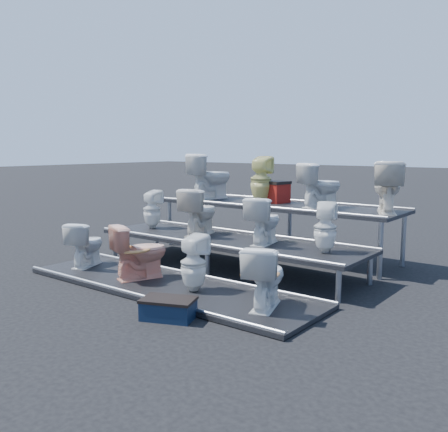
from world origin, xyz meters
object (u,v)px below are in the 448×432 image
Objects in this scene: toilet_0 at (86,244)px; step_stool at (168,310)px; toilet_8 at (210,176)px; red_crate at (274,193)px; toilet_3 at (265,276)px; toilet_9 at (261,179)px; toilet_2 at (193,263)px; toilet_7 at (325,227)px; toilet_1 at (140,251)px; toilet_5 at (199,212)px; toilet_10 at (321,185)px; toilet_4 at (152,209)px; toilet_6 at (264,220)px; toilet_11 at (387,187)px.

toilet_0 is 2.58m from step_stool.
red_crate is at bearing -156.68° from toilet_8.
toilet_8 is 1.52× the size of step_stool.
toilet_3 is 1.58× the size of red_crate.
toilet_8 is (-2.89, 2.60, 0.86)m from toilet_3.
toilet_8 reaches higher than toilet_9.
toilet_2 is 3.31m from toilet_8.
toilet_1 is at bearing 13.26° from toilet_7.
toilet_9 is 3.75m from step_stool.
toilet_7 is at bearing 168.63° from toilet_5.
toilet_8 is 1.17× the size of toilet_10.
toilet_7 reaches higher than step_stool.
toilet_4 is at bearing -19.24° from toilet_7.
toilet_6 is 1.85m from toilet_11.
toilet_3 is 0.97× the size of toilet_5.
toilet_3 is 3.98m from toilet_8.
toilet_4 is 2.77m from toilet_10.
toilet_5 is 1.61m from toilet_8.
toilet_0 is at bearing 84.33° from toilet_4.
toilet_8 is (0.24, 2.60, 0.88)m from toilet_0.
toilet_8 is at bearing -10.73° from toilet_9.
toilet_7 is 2.26m from red_crate.
toilet_5 is 2.77m from toilet_11.
toilet_9 reaches higher than toilet_0.
toilet_8 is 2.22m from toilet_10.
toilet_9 is at bearing -24.04° from toilet_11.
step_stool is (2.39, -2.10, -0.68)m from toilet_4.
toilet_10 is at bearing -79.80° from toilet_7.
toilet_10 reaches higher than toilet_3.
toilet_2 is at bearing 30.65° from toilet_7.
red_crate is (-1.63, 2.78, 0.61)m from toilet_3.
toilet_9 is 1.46× the size of step_stool.
toilet_2 is at bearing 116.56° from toilet_5.
toilet_6 is 0.84× the size of toilet_9.
toilet_9 is (-1.85, 1.30, 0.47)m from toilet_7.
toilet_4 is 1.43× the size of red_crate.
toilet_1 is 2.86m from red_crate.
toilet_3 is at bearing 136.22° from toilet_5.
toilet_3 is 0.88× the size of toilet_9.
toilet_5 is 1.93m from toilet_10.
toilet_5 is (-1.01, 1.30, 0.41)m from toilet_2.
toilet_10 is at bearing -95.42° from toilet_1.
toilet_5 reaches higher than toilet_7.
toilet_7 is 3.26m from toilet_8.
toilet_3 is 1.61m from toilet_6.
toilet_1 is at bearing 126.21° from step_stool.
toilet_1 is 1.75m from toilet_6.
step_stool is (-0.75, -2.10, -0.69)m from toilet_7.
red_crate is (0.15, 0.18, -0.24)m from toilet_9.
toilet_5 is at bearing -65.75° from toilet_1.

